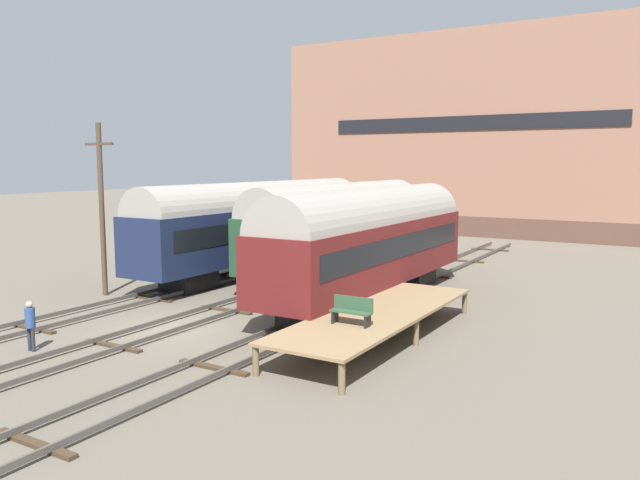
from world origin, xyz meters
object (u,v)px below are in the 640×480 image
train_car_navy (261,220)px  bench (352,310)px  train_car_green (341,223)px  person_worker (30,321)px  train_car_maroon (370,239)px  utility_pole (102,207)px

train_car_navy → bench: (11.77, -11.18, -1.45)m
train_car_green → person_worker: train_car_green is taller
train_car_maroon → train_car_green: (-4.42, 5.37, 0.01)m
train_car_navy → bench: bearing=-43.5°
bench → person_worker: bench is taller
train_car_navy → train_car_green: (4.42, 1.37, -0.06)m
person_worker → utility_pole: utility_pole is taller
train_car_green → person_worker: size_ratio=9.31×
train_car_navy → train_car_green: size_ratio=1.18×
train_car_navy → train_car_green: bearing=17.3°
train_car_green → bench: (7.35, -12.56, -1.39)m
train_car_maroon → person_worker: size_ratio=8.88×
bench → train_car_maroon: bearing=112.2°
bench → train_car_green: bearing=120.3°
train_car_navy → bench: 16.30m
train_car_green → person_worker: (-1.96, -17.65, -1.87)m
train_car_navy → train_car_maroon: 9.70m
train_car_green → bench: train_car_green is taller
train_car_green → utility_pole: size_ratio=1.96×
train_car_navy → train_car_maroon: size_ratio=1.24×
train_car_navy → train_car_green: train_car_navy is taller
bench → utility_pole: 14.74m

